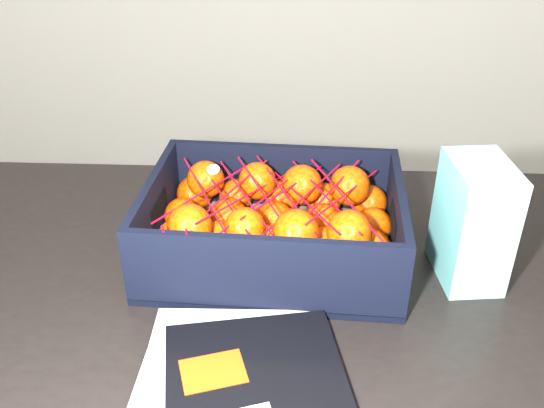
# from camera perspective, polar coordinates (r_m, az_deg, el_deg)

# --- Properties ---
(table) EXTENTS (1.24, 0.86, 0.75)m
(table) POSITION_cam_1_polar(r_m,az_deg,el_deg) (0.93, -4.49, -13.47)
(table) COLOR black
(table) RESTS_ON ground
(magazine_stack) EXTENTS (0.29, 0.33, 0.02)m
(magazine_stack) POSITION_cam_1_polar(r_m,az_deg,el_deg) (0.72, -3.44, -17.89)
(magazine_stack) COLOR beige
(magazine_stack) RESTS_ON table
(produce_crate) EXTENTS (0.38, 0.29, 0.12)m
(produce_crate) POSITION_cam_1_polar(r_m,az_deg,el_deg) (0.92, 0.19, -2.83)
(produce_crate) COLOR #8C5C40
(produce_crate) RESTS_ON table
(clementine_heap) EXTENTS (0.36, 0.27, 0.11)m
(clementine_heap) POSITION_cam_1_polar(r_m,az_deg,el_deg) (0.91, 0.35, -1.90)
(clementine_heap) COLOR #DD3F04
(clementine_heap) RESTS_ON produce_crate
(mesh_net) EXTENTS (0.31, 0.25, 0.09)m
(mesh_net) POSITION_cam_1_polar(r_m,az_deg,el_deg) (0.88, -0.34, 0.51)
(mesh_net) COLOR red
(mesh_net) RESTS_ON clementine_heap
(retail_carton) EXTENTS (0.10, 0.13, 0.18)m
(retail_carton) POSITION_cam_1_polar(r_m,az_deg,el_deg) (0.90, 18.65, -1.64)
(retail_carton) COLOR white
(retail_carton) RESTS_ON table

